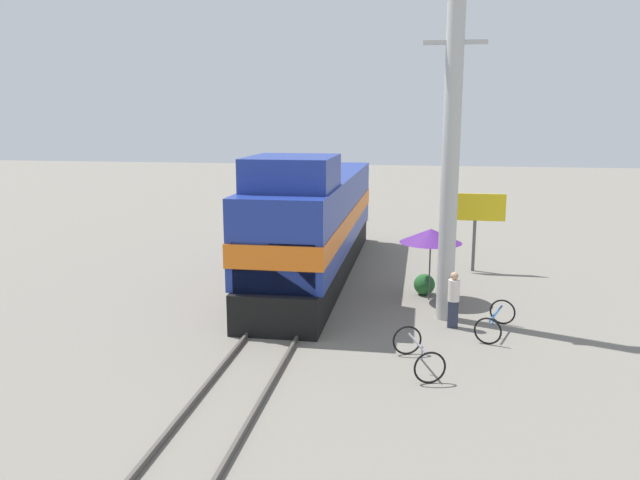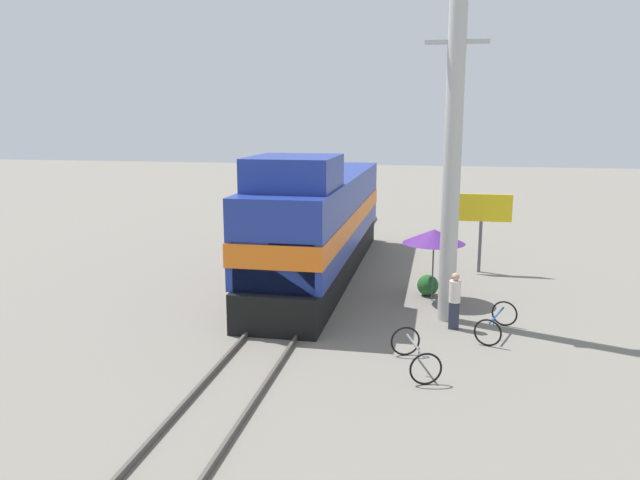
% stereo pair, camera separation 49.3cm
% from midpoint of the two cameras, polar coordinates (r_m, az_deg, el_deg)
% --- Properties ---
extents(ground_plane, '(120.00, 120.00, 0.00)m').
position_cam_midpoint_polar(ground_plane, '(20.45, -1.54, -6.14)').
color(ground_plane, slate).
extents(rail_near, '(0.08, 36.45, 0.15)m').
position_cam_midpoint_polar(rail_near, '(20.59, -3.50, -5.82)').
color(rail_near, '#4C4742').
rests_on(rail_near, ground_plane).
extents(rail_far, '(0.08, 36.45, 0.15)m').
position_cam_midpoint_polar(rail_far, '(20.29, 0.45, -6.06)').
color(rail_far, '#4C4742').
rests_on(rail_far, ground_plane).
extents(locomotive, '(2.84, 14.69, 4.90)m').
position_cam_midpoint_polar(locomotive, '(23.68, 0.49, 1.53)').
color(locomotive, black).
rests_on(locomotive, ground_plane).
extents(utility_pole, '(1.80, 0.52, 9.28)m').
position_cam_midpoint_polar(utility_pole, '(18.77, 12.72, 6.59)').
color(utility_pole, '#B2B2AD').
rests_on(utility_pole, ground_plane).
extents(vendor_umbrella, '(2.08, 2.08, 2.44)m').
position_cam_midpoint_polar(vendor_umbrella, '(21.02, 11.04, 0.33)').
color(vendor_umbrella, '#4C4C4C').
rests_on(vendor_umbrella, ground_plane).
extents(billboard_sign, '(2.31, 0.12, 3.12)m').
position_cam_midpoint_polar(billboard_sign, '(25.34, 15.09, 2.41)').
color(billboard_sign, '#595959').
rests_on(billboard_sign, ground_plane).
extents(shrub_cluster, '(0.73, 0.73, 0.73)m').
position_cam_midpoint_polar(shrub_cluster, '(21.98, 10.47, -4.09)').
color(shrub_cluster, '#236028').
rests_on(shrub_cluster, ground_plane).
extents(person_bystander, '(0.34, 0.34, 1.68)m').
position_cam_midpoint_polar(person_bystander, '(18.65, 12.94, -5.25)').
color(person_bystander, '#2D3347').
rests_on(person_bystander, ground_plane).
extents(bicycle, '(1.34, 2.09, 0.76)m').
position_cam_midpoint_polar(bicycle, '(18.53, 16.57, -7.23)').
color(bicycle, black).
rests_on(bicycle, ground_plane).
extents(bicycle_spare, '(1.33, 2.02, 0.78)m').
position_cam_midpoint_polar(bicycle_spare, '(15.73, 9.58, -10.23)').
color(bicycle_spare, black).
rests_on(bicycle_spare, ground_plane).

